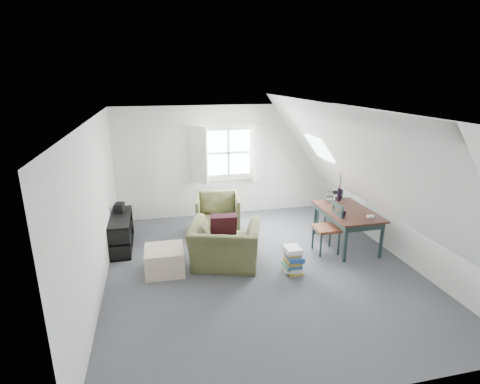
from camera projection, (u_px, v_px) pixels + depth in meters
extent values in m
plane|color=#45464A|center=(261.00, 268.00, 6.31)|extent=(5.50, 5.50, 0.00)
plane|color=white|center=(263.00, 118.00, 5.57)|extent=(5.50, 5.50, 0.00)
plane|color=silver|center=(228.00, 161.00, 8.50)|extent=(5.00, 0.00, 5.00)
plane|color=silver|center=(347.00, 290.00, 3.38)|extent=(5.00, 0.00, 5.00)
plane|color=silver|center=(96.00, 210.00, 5.40)|extent=(0.00, 5.50, 5.50)
plane|color=silver|center=(400.00, 188.00, 6.47)|extent=(0.00, 5.50, 5.50)
plane|color=white|center=(160.00, 171.00, 5.45)|extent=(3.19, 5.50, 4.48)
plane|color=white|center=(353.00, 161.00, 6.11)|extent=(3.19, 5.50, 4.48)
cube|color=white|center=(228.00, 153.00, 8.42)|extent=(1.30, 0.04, 1.30)
cube|color=white|center=(199.00, 155.00, 8.12)|extent=(0.35, 0.35, 1.25)
cube|color=white|center=(259.00, 153.00, 8.42)|extent=(0.35, 0.35, 1.25)
cube|color=white|center=(228.00, 153.00, 8.41)|extent=(1.00, 0.02, 1.00)
cube|color=white|center=(228.00, 153.00, 8.39)|extent=(1.08, 0.04, 0.05)
cube|color=white|center=(228.00, 153.00, 8.39)|extent=(0.05, 0.04, 1.08)
cube|color=white|center=(320.00, 148.00, 7.33)|extent=(0.35, 0.75, 0.47)
imported|color=#494D2A|center=(225.00, 265.00, 6.42)|extent=(1.39, 1.30, 0.74)
imported|color=#494D2A|center=(218.00, 232.00, 7.76)|extent=(0.99, 1.01, 0.81)
cube|color=#370F18|center=(223.00, 226.00, 6.36)|extent=(0.47, 0.30, 0.47)
cube|color=#BCAE92|center=(165.00, 260.00, 6.14)|extent=(0.64, 0.64, 0.41)
cube|color=black|center=(347.00, 211.00, 6.98)|extent=(0.85, 1.41, 0.04)
cube|color=#1C2F2C|center=(347.00, 215.00, 7.00)|extent=(0.75, 1.32, 0.11)
cylinder|color=#1C2F2C|center=(345.00, 244.00, 6.43)|extent=(0.07, 0.07, 0.67)
cylinder|color=#1C2F2C|center=(381.00, 240.00, 6.58)|extent=(0.07, 0.07, 0.67)
cylinder|color=#1C2F2C|center=(315.00, 218.00, 7.60)|extent=(0.07, 0.07, 0.67)
cylinder|color=#1C2F2C|center=(346.00, 215.00, 7.75)|extent=(0.07, 0.07, 0.67)
sphere|color=silver|center=(330.00, 198.00, 7.33)|extent=(0.21, 0.21, 0.21)
cylinder|color=silver|center=(330.00, 191.00, 7.29)|extent=(0.07, 0.07, 0.11)
cylinder|color=black|center=(339.00, 195.00, 7.47)|extent=(0.08, 0.08, 0.25)
cylinder|color=#3F2D1E|center=(340.00, 181.00, 7.39)|extent=(0.03, 0.05, 0.45)
cylinder|color=#3F2D1E|center=(341.00, 181.00, 7.40)|extent=(0.04, 0.06, 0.45)
cylinder|color=#3F2D1E|center=(340.00, 181.00, 7.38)|extent=(0.05, 0.08, 0.45)
imported|color=black|center=(343.00, 217.00, 6.64)|extent=(0.12, 0.12, 0.10)
cube|color=white|center=(370.00, 217.00, 6.60)|extent=(0.13, 0.10, 0.04)
cube|color=#5E2C18|center=(329.00, 208.00, 7.89)|extent=(0.41, 0.41, 0.05)
cylinder|color=#1C2F2C|center=(332.00, 214.00, 8.15)|extent=(0.04, 0.04, 0.42)
cylinder|color=#1C2F2C|center=(339.00, 220.00, 7.84)|extent=(0.04, 0.04, 0.42)
cylinder|color=#1C2F2C|center=(318.00, 216.00, 8.08)|extent=(0.04, 0.04, 0.42)
cylinder|color=#1C2F2C|center=(325.00, 221.00, 7.77)|extent=(0.04, 0.04, 0.42)
cylinder|color=#1C2F2C|center=(342.00, 200.00, 7.69)|extent=(0.04, 0.04, 0.44)
cylinder|color=#1C2F2C|center=(327.00, 201.00, 7.62)|extent=(0.04, 0.04, 0.44)
cube|color=#1C2F2C|center=(335.00, 192.00, 7.60)|extent=(0.33, 0.03, 0.08)
cube|color=#1C2F2C|center=(334.00, 198.00, 7.64)|extent=(0.33, 0.03, 0.06)
cube|color=#5E2C18|center=(326.00, 228.00, 6.77)|extent=(0.43, 0.43, 0.05)
cylinder|color=#1C2F2C|center=(313.00, 238.00, 6.96)|extent=(0.04, 0.04, 0.44)
cylinder|color=#1C2F2C|center=(330.00, 236.00, 7.04)|extent=(0.04, 0.04, 0.44)
cylinder|color=#1C2F2C|center=(321.00, 245.00, 6.64)|extent=(0.04, 0.04, 0.44)
cylinder|color=#1C2F2C|center=(339.00, 244.00, 6.72)|extent=(0.04, 0.04, 0.44)
cylinder|color=#1C2F2C|center=(333.00, 213.00, 6.91)|extent=(0.04, 0.04, 0.46)
cylinder|color=#1C2F2C|center=(342.00, 219.00, 6.58)|extent=(0.04, 0.04, 0.46)
cube|color=#1C2F2C|center=(338.00, 206.00, 6.69)|extent=(0.03, 0.35, 0.08)
cube|color=#1C2F2C|center=(337.00, 213.00, 6.73)|extent=(0.03, 0.35, 0.06)
cube|color=black|center=(122.00, 246.00, 7.08)|extent=(0.40, 1.21, 0.03)
cube|color=black|center=(120.00, 232.00, 7.00)|extent=(0.40, 1.21, 0.03)
cube|color=black|center=(119.00, 217.00, 6.91)|extent=(0.40, 1.21, 0.03)
cube|color=black|center=(118.00, 245.00, 6.45)|extent=(0.40, 0.03, 0.61)
cube|color=black|center=(123.00, 221.00, 7.54)|extent=(0.40, 0.03, 0.61)
cube|color=#264C99|center=(120.00, 249.00, 6.72)|extent=(0.18, 0.20, 0.22)
cube|color=red|center=(122.00, 239.00, 7.14)|extent=(0.18, 0.24, 0.22)
cube|color=white|center=(119.00, 230.00, 6.77)|extent=(0.18, 0.22, 0.20)
cube|color=black|center=(119.00, 208.00, 7.11)|extent=(0.20, 0.25, 0.18)
cube|color=#B29933|center=(294.00, 271.00, 6.18)|extent=(0.23, 0.31, 0.04)
cube|color=white|center=(292.00, 269.00, 6.17)|extent=(0.30, 0.34, 0.04)
cube|color=white|center=(295.00, 267.00, 6.15)|extent=(0.25, 0.33, 0.04)
cube|color=#337F4C|center=(291.00, 265.00, 6.13)|extent=(0.25, 0.31, 0.03)
cube|color=#264C99|center=(293.00, 264.00, 6.11)|extent=(0.27, 0.35, 0.03)
cube|color=#B29933|center=(293.00, 262.00, 6.12)|extent=(0.23, 0.31, 0.03)
cube|color=#B29933|center=(293.00, 259.00, 6.13)|extent=(0.27, 0.34, 0.04)
cube|color=#264C99|center=(295.00, 258.00, 6.09)|extent=(0.27, 0.35, 0.04)
cube|color=#264C99|center=(294.00, 256.00, 6.07)|extent=(0.27, 0.34, 0.04)
cube|color=#B29933|center=(293.00, 253.00, 6.11)|extent=(0.25, 0.32, 0.04)
cube|color=white|center=(292.00, 251.00, 6.09)|extent=(0.25, 0.29, 0.05)
cube|color=white|center=(293.00, 248.00, 6.08)|extent=(0.25, 0.30, 0.04)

